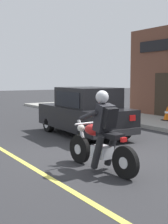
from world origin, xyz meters
The scene contains 5 objects.
ground_plane centered at (0.00, 0.00, 0.00)m, with size 80.00×80.00×0.00m, color #2B2B2D.
sidewalk_curb centered at (5.08, 3.00, 0.07)m, with size 2.60×22.00×0.14m, color #9E9B93.
motorcycle_with_rider centered at (-0.70, -1.23, 0.68)m, with size 0.60×2.02×1.62m.
car_hatchback centered at (1.13, 2.20, 0.77)m, with size 1.80×3.85×1.57m.
traffic_cone centered at (5.37, 2.57, 0.43)m, with size 0.36×0.36×0.60m.
Camera 1 is at (-4.32, -6.21, 1.85)m, focal length 50.00 mm.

